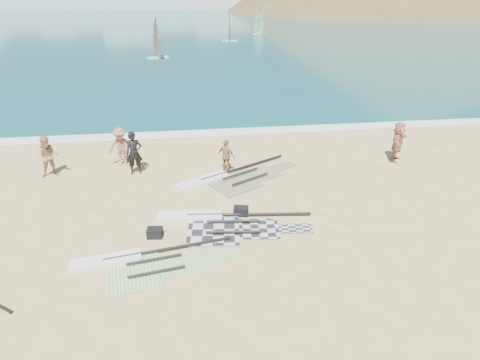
{
  "coord_description": "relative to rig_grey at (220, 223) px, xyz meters",
  "views": [
    {
      "loc": [
        -0.29,
        -9.54,
        7.63
      ],
      "look_at": [
        1.48,
        4.0,
        1.0
      ],
      "focal_mm": 30.0,
      "sensor_mm": 36.0,
      "label": 1
    }
  ],
  "objects": [
    {
      "name": "ground",
      "position": [
        -0.59,
        -2.58,
        -0.05
      ],
      "size": [
        300.0,
        300.0,
        0.0
      ],
      "primitive_type": "plane",
      "color": "#E0C083",
      "rests_on": "ground"
    },
    {
      "name": "sea",
      "position": [
        -0.59,
        129.42,
        -0.05
      ],
      "size": [
        300.0,
        240.0,
        0.06
      ],
      "primitive_type": "cube",
      "color": "#0C4559",
      "rests_on": "ground"
    },
    {
      "name": "surf_line",
      "position": [
        -0.59,
        9.72,
        -0.05
      ],
      "size": [
        300.0,
        1.2,
        0.04
      ],
      "primitive_type": "cube",
      "color": "white",
      "rests_on": "ground"
    },
    {
      "name": "headland_main",
      "position": [
        84.41,
        127.42,
        -0.05
      ],
      "size": [
        143.0,
        143.0,
        45.0
      ],
      "primitive_type": "cone",
      "color": "brown",
      "rests_on": "ground"
    },
    {
      "name": "rig_grey",
      "position": [
        0.0,
        0.0,
        0.0
      ],
      "size": [
        5.61,
        2.48,
        0.2
      ],
      "rotation": [
        0.0,
        0.0,
        -0.1
      ],
      "color": "#262629",
      "rests_on": "ground"
    },
    {
      "name": "rig_green",
      "position": [
        -2.62,
        -1.99,
        -0.0
      ],
      "size": [
        5.07,
        2.38,
        0.2
      ],
      "rotation": [
        0.0,
        0.0,
        0.18
      ],
      "color": "#78BF33",
      "rests_on": "ground"
    },
    {
      "name": "rig_orange",
      "position": [
        0.77,
        3.62,
        0.0
      ],
      "size": [
        5.66,
        3.95,
        0.2
      ],
      "rotation": [
        0.0,
        0.0,
        0.52
      ],
      "color": "orange",
      "rests_on": "ground"
    },
    {
      "name": "gear_bag_near",
      "position": [
        -2.25,
        -0.53,
        0.11
      ],
      "size": [
        0.54,
        0.42,
        0.32
      ],
      "primitive_type": "cube",
      "rotation": [
        0.0,
        0.0,
        -0.1
      ],
      "color": "black",
      "rests_on": "ground"
    },
    {
      "name": "gear_bag_far",
      "position": [
        0.81,
        0.53,
        0.11
      ],
      "size": [
        0.6,
        0.48,
        0.32
      ],
      "primitive_type": "cube",
      "rotation": [
        0.0,
        0.0,
        -0.22
      ],
      "color": "black",
      "rests_on": "ground"
    },
    {
      "name": "person_wetsuit",
      "position": [
        -3.39,
        4.79,
        0.92
      ],
      "size": [
        0.77,
        0.57,
        1.94
      ],
      "primitive_type": "imported",
      "rotation": [
        0.0,
        0.0,
        0.16
      ],
      "color": "black",
      "rests_on": "ground"
    },
    {
      "name": "beachgoer_left",
      "position": [
        -7.05,
        4.96,
        0.88
      ],
      "size": [
        1.06,
        0.92,
        1.85
      ],
      "primitive_type": "imported",
      "rotation": [
        0.0,
        0.0,
        0.28
      ],
      "color": "#AC7E56",
      "rests_on": "ground"
    },
    {
      "name": "beachgoer_mid",
      "position": [
        -4.1,
        5.8,
        0.87
      ],
      "size": [
        1.2,
        0.7,
        1.84
      ],
      "primitive_type": "imported",
      "rotation": [
        0.0,
        0.0,
        0.01
      ],
      "color": "#9F5D4D",
      "rests_on": "ground"
    },
    {
      "name": "beachgoer_back",
      "position": [
        0.67,
        4.41,
        0.72
      ],
      "size": [
        0.91,
        0.89,
        1.53
      ],
      "primitive_type": "imported",
      "rotation": [
        0.0,
        0.0,
        2.38
      ],
      "color": "#A58157",
      "rests_on": "ground"
    },
    {
      "name": "beachgoer_right",
      "position": [
        8.88,
        4.65,
        0.91
      ],
      "size": [
        1.53,
        1.76,
        1.92
      ],
      "primitive_type": "imported",
      "rotation": [
        0.0,
        0.0,
        0.92
      ],
      "color": "#BB775C",
      "rests_on": "ground"
    },
    {
      "name": "windsurfer_left",
      "position": [
        -4.13,
        36.96,
        1.24
      ],
      "size": [
        2.51,
        2.8,
        4.42
      ],
      "rotation": [
        0.0,
        0.0,
        0.36
      ],
      "color": "white",
      "rests_on": "ground"
    },
    {
      "name": "windsurfer_centre",
      "position": [
        5.85,
        51.73,
        1.17
      ],
      "size": [
        2.31,
        2.71,
        4.08
      ],
      "rotation": [
        0.0,
        0.0,
        -0.16
      ],
      "color": "white",
      "rests_on": "ground"
    },
    {
      "name": "windsurfer_right",
      "position": [
        12.06,
        61.39,
        1.17
      ],
      "size": [
        2.26,
        2.37,
        4.12
      ],
      "rotation": [
        0.0,
        0.0,
        0.56
      ],
      "color": "white",
      "rests_on": "ground"
    }
  ]
}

